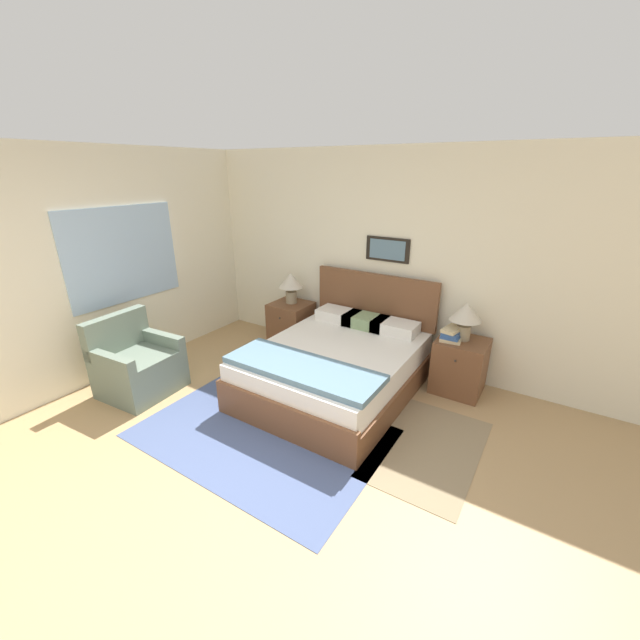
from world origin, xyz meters
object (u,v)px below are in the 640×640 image
bed (336,365)px  table_lamp_near_window (291,283)px  nightstand_near_window (291,324)px  armchair (137,366)px  nightstand_by_door (459,366)px  table_lamp_by_door (466,315)px

bed → table_lamp_near_window: bearing=147.2°
nightstand_near_window → armchair: bearing=-109.8°
armchair → nightstand_by_door: size_ratio=1.42×
nightstand_near_window → table_lamp_near_window: 0.59m
nightstand_by_door → table_lamp_by_door: bearing=121.8°
bed → table_lamp_by_door: (1.14, 0.75, 0.60)m
bed → nightstand_by_door: bed is taller
armchair → nightstand_near_window: 2.05m
armchair → nightstand_by_door: (3.01, 1.93, 0.00)m
nightstand_by_door → table_lamp_by_door: (-0.02, 0.03, 0.59)m
armchair → table_lamp_near_window: table_lamp_near_window is taller
nightstand_by_door → nightstand_near_window: bearing=180.0°
bed → nightstand_near_window: 1.37m
nightstand_near_window → table_lamp_by_door: size_ratio=1.45×
nightstand_near_window → nightstand_by_door: size_ratio=1.00×
bed → armchair: size_ratio=2.29×
nightstand_by_door → table_lamp_by_door: table_lamp_by_door is taller
bed → nightstand_by_door: size_ratio=3.26×
nightstand_near_window → table_lamp_by_door: (2.30, 0.03, 0.59)m
bed → table_lamp_near_window: (-1.17, 0.75, 0.60)m
armchair → table_lamp_by_door: 3.63m
bed → nightstand_by_door: (1.16, 0.72, 0.00)m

